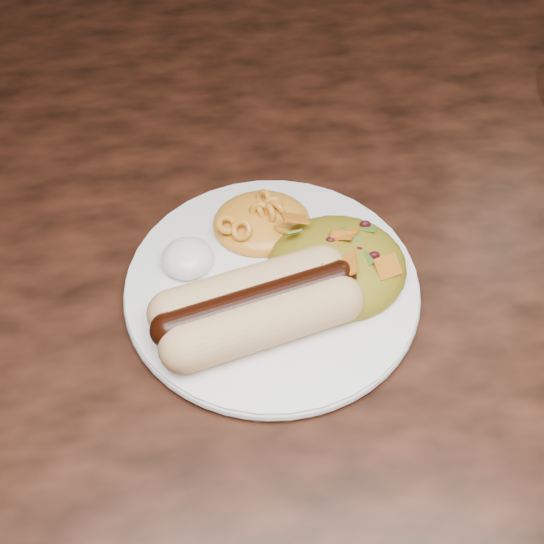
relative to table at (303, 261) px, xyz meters
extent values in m
plane|color=#46261A|center=(0.00, 0.00, -0.66)|extent=(4.00, 4.00, 0.00)
cube|color=#482114|center=(0.00, 0.00, 0.07)|extent=(1.60, 0.90, 0.04)
cylinder|color=white|center=(-0.04, -0.10, 0.10)|extent=(0.28, 0.28, 0.01)
cylinder|color=#F0A778|center=(-0.06, -0.16, 0.12)|extent=(0.12, 0.06, 0.04)
cylinder|color=#F0A778|center=(-0.06, -0.12, 0.12)|extent=(0.12, 0.06, 0.04)
cylinder|color=black|center=(-0.06, -0.14, 0.13)|extent=(0.13, 0.06, 0.03)
ellipsoid|color=gold|center=(-0.04, -0.05, 0.12)|extent=(0.10, 0.09, 0.03)
ellipsoid|color=white|center=(-0.11, -0.08, 0.12)|extent=(0.05, 0.05, 0.02)
ellipsoid|color=#B36F0A|center=(0.01, -0.10, 0.12)|extent=(0.11, 0.10, 0.04)
cube|color=white|center=(-0.07, -0.11, 0.09)|extent=(0.03, 0.15, 0.00)
camera|label=1|loc=(-0.08, -0.41, 0.49)|focal=42.00mm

